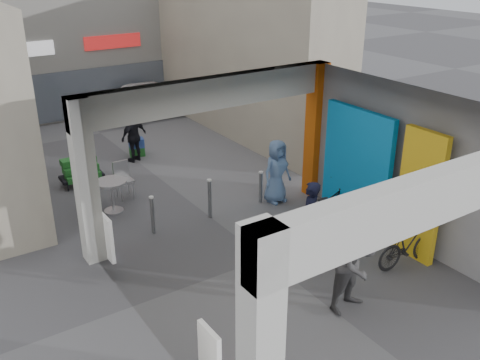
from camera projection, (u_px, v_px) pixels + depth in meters
ground at (265, 259)px, 11.32m from camera, size 90.00×90.00×0.00m
arcade_canopy at (316, 165)px, 10.04m from camera, size 6.40×6.45×6.40m
far_building at (53, 6)px, 20.44m from camera, size 18.00×4.08×8.00m
plaza_bldg_right at (245, 60)px, 18.33m from camera, size 2.00×9.00×5.00m
bollard_left at (152, 215)px, 12.17m from camera, size 0.09×0.09×0.91m
bollard_center at (210, 199)px, 12.86m from camera, size 0.09×0.09×0.99m
bollard_right at (261, 187)px, 13.66m from camera, size 0.09×0.09×0.84m
advert_board_near at (210, 356)px, 7.90m from camera, size 0.11×0.55×1.00m
advert_board_far at (107, 237)px, 11.13m from camera, size 0.11×0.55×1.00m
cafe_set at (103, 195)px, 13.41m from camera, size 1.62×1.31×0.98m
produce_stand at (82, 174)px, 14.76m from camera, size 1.13×0.61×0.75m
crate_stack at (137, 147)px, 16.83m from camera, size 0.52×0.45×0.56m
border_collie at (287, 248)px, 11.18m from camera, size 0.26×0.52×0.71m
man_with_dog at (309, 218)px, 11.21m from camera, size 0.72×0.65×1.66m
man_back_turned at (356, 263)px, 9.44m from camera, size 0.96×0.79×1.85m
man_elderly at (277, 171)px, 13.57m from camera, size 0.85×0.59×1.67m
man_crates at (134, 136)px, 16.19m from camera, size 1.02×0.69×1.60m
bicycle_front at (328, 204)px, 12.66m from camera, size 1.90×0.92×0.95m
bicycle_rear at (408, 245)px, 10.92m from camera, size 1.58×0.56×0.93m
white_van at (153, 98)px, 20.63m from camera, size 4.21×1.90×1.40m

